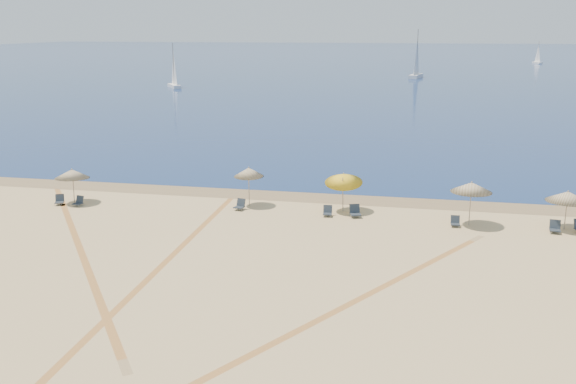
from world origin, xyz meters
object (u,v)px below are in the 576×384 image
(umbrella_1, at_px, (72,174))
(chair_5, at_px, (355,212))
(chair_2, at_px, (79,202))
(chair_4, at_px, (328,211))
(umbrella_2, at_px, (249,172))
(chair_3, at_px, (240,205))
(chair_7, at_px, (555,227))
(sailboat_2, at_px, (417,63))
(umbrella_3, at_px, (344,178))
(umbrella_5, at_px, (568,196))
(chair_6, at_px, (455,222))
(sailboat_0, at_px, (174,74))
(umbrella_4, at_px, (472,187))
(sailboat_1, at_px, (538,57))
(chair_1, at_px, (60,200))

(umbrella_1, height_order, chair_5, umbrella_1)
(chair_2, distance_m, chair_4, 15.65)
(umbrella_2, bearing_deg, chair_3, -106.67)
(chair_5, bearing_deg, umbrella_2, 152.16)
(chair_4, xyz_separation_m, chair_7, (12.61, -0.66, 0.02))
(sailboat_2, bearing_deg, umbrella_3, -80.18)
(chair_2, xyz_separation_m, chair_7, (28.23, 0.26, 0.03))
(umbrella_1, height_order, umbrella_5, umbrella_1)
(chair_3, bearing_deg, sailboat_2, 98.87)
(chair_6, height_order, sailboat_0, sailboat_0)
(umbrella_3, relative_size, chair_7, 3.58)
(sailboat_0, bearing_deg, chair_2, -107.27)
(chair_2, distance_m, chair_6, 22.96)
(umbrella_4, height_order, chair_3, umbrella_4)
(umbrella_1, bearing_deg, umbrella_4, 0.30)
(sailboat_1, bearing_deg, chair_2, -125.53)
(chair_2, xyz_separation_m, chair_5, (17.24, 1.07, 0.05))
(umbrella_4, relative_size, sailboat_2, 0.25)
(chair_2, bearing_deg, umbrella_1, 147.64)
(chair_1, bearing_deg, umbrella_2, -11.39)
(chair_7, bearing_deg, chair_4, -176.32)
(umbrella_4, xyz_separation_m, chair_7, (4.50, -0.51, -1.90))
(chair_1, relative_size, chair_4, 1.18)
(chair_3, height_order, sailboat_2, sailboat_2)
(umbrella_5, distance_m, chair_7, 1.87)
(sailboat_1, distance_m, sailboat_2, 73.04)
(chair_1, relative_size, chair_3, 1.02)
(umbrella_1, distance_m, chair_7, 28.94)
(umbrella_3, xyz_separation_m, sailboat_1, (38.63, 170.83, -0.09))
(chair_7, relative_size, sailboat_2, 0.07)
(umbrella_1, height_order, sailboat_1, sailboat_1)
(umbrella_5, height_order, chair_7, umbrella_5)
(sailboat_1, bearing_deg, chair_3, -122.52)
(umbrella_2, bearing_deg, chair_4, -14.48)
(chair_1, relative_size, sailboat_0, 0.10)
(umbrella_2, xyz_separation_m, chair_3, (-0.31, -1.05, -1.85))
(chair_1, bearing_deg, chair_5, -18.81)
(sailboat_2, bearing_deg, sailboat_0, -131.70)
(sailboat_0, bearing_deg, chair_7, -90.23)
(umbrella_5, relative_size, sailboat_0, 0.29)
(chair_3, xyz_separation_m, chair_6, (12.80, -0.86, -0.03))
(chair_4, relative_size, sailboat_1, 0.10)
(umbrella_5, relative_size, chair_2, 3.33)
(umbrella_1, bearing_deg, chair_5, 1.39)
(umbrella_5, xyz_separation_m, chair_2, (-28.88, -1.03, -1.60))
(chair_2, xyz_separation_m, chair_6, (22.96, 0.34, -0.01))
(chair_3, relative_size, chair_7, 1.04)
(chair_2, distance_m, chair_3, 10.23)
(chair_6, xyz_separation_m, sailboat_0, (-46.49, 76.45, 2.16))
(umbrella_3, xyz_separation_m, sailboat_0, (-39.93, 74.69, 0.36))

